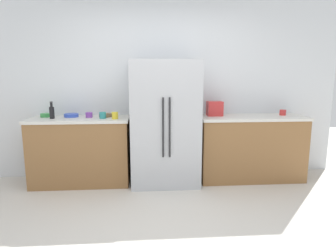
# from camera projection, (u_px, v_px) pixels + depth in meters

# --- Properties ---
(ground_plane) EXTENTS (10.87, 10.87, 0.00)m
(ground_plane) POSITION_uv_depth(u_px,v_px,m) (170.00, 234.00, 2.71)
(ground_plane) COLOR beige
(kitchen_back_panel) EXTENTS (5.44, 0.10, 2.73)m
(kitchen_back_panel) POSITION_uv_depth(u_px,v_px,m) (160.00, 86.00, 4.24)
(kitchen_back_panel) COLOR silver
(kitchen_back_panel) RESTS_ON ground_plane
(counter_left) EXTENTS (1.36, 0.61, 0.94)m
(counter_left) POSITION_uv_depth(u_px,v_px,m) (81.00, 151.00, 3.97)
(counter_left) COLOR olive
(counter_left) RESTS_ON ground_plane
(counter_right) EXTENTS (1.52, 0.61, 0.94)m
(counter_right) POSITION_uv_depth(u_px,v_px,m) (250.00, 147.00, 4.15)
(counter_right) COLOR olive
(counter_right) RESTS_ON ground_plane
(refrigerator) EXTENTS (0.93, 0.71, 1.71)m
(refrigerator) POSITION_uv_depth(u_px,v_px,m) (165.00, 123.00, 3.93)
(refrigerator) COLOR #B7BABF
(refrigerator) RESTS_ON ground_plane
(toaster) EXTENTS (0.22, 0.18, 0.21)m
(toaster) POSITION_uv_depth(u_px,v_px,m) (215.00, 109.00, 4.09)
(toaster) COLOR red
(toaster) RESTS_ON counter_right
(bottle_a) EXTENTS (0.07, 0.07, 0.23)m
(bottle_a) POSITION_uv_depth(u_px,v_px,m) (52.00, 112.00, 3.80)
(bottle_a) COLOR black
(bottle_a) RESTS_ON counter_left
(cup_a) EXTENTS (0.09, 0.09, 0.09)m
(cup_a) POSITION_uv_depth(u_px,v_px,m) (103.00, 115.00, 3.83)
(cup_a) COLOR teal
(cup_a) RESTS_ON counter_left
(cup_b) EXTENTS (0.09, 0.09, 0.07)m
(cup_b) POSITION_uv_depth(u_px,v_px,m) (89.00, 115.00, 3.93)
(cup_b) COLOR purple
(cup_b) RESTS_ON counter_left
(cup_c) EXTENTS (0.09, 0.09, 0.08)m
(cup_c) POSITION_uv_depth(u_px,v_px,m) (283.00, 112.00, 4.14)
(cup_c) COLOR red
(cup_c) RESTS_ON counter_right
(cup_d) EXTENTS (0.09, 0.09, 0.09)m
(cup_d) POSITION_uv_depth(u_px,v_px,m) (115.00, 115.00, 3.78)
(cup_d) COLOR yellow
(cup_d) RESTS_ON counter_left
(bowl_a) EXTENTS (0.20, 0.20, 0.05)m
(bowl_a) POSITION_uv_depth(u_px,v_px,m) (71.00, 115.00, 3.97)
(bowl_a) COLOR blue
(bowl_a) RESTS_ON counter_left
(bowl_b) EXTENTS (0.19, 0.19, 0.05)m
(bowl_b) POSITION_uv_depth(u_px,v_px,m) (106.00, 115.00, 3.99)
(bowl_b) COLOR brown
(bowl_b) RESTS_ON counter_left
(bowl_c) EXTENTS (0.15, 0.15, 0.05)m
(bowl_c) POSITION_uv_depth(u_px,v_px,m) (46.00, 115.00, 3.97)
(bowl_c) COLOR green
(bowl_c) RESTS_ON counter_left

